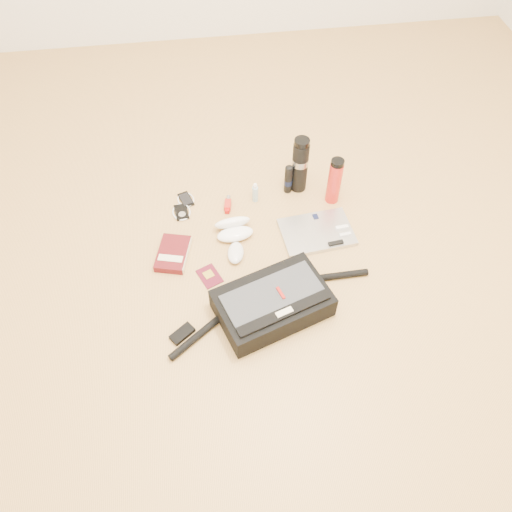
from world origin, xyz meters
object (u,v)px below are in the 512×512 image
at_px(messenger_bag, 272,303).
at_px(thermos_red, 334,181).
at_px(laptop, 317,232).
at_px(book, 173,254).
at_px(thermos_black, 300,165).

height_order(messenger_bag, thermos_red, thermos_red).
xyz_separation_m(laptop, thermos_red, (0.12, 0.21, 0.11)).
height_order(messenger_bag, book, messenger_bag).
height_order(laptop, thermos_red, thermos_red).
bearing_deg(messenger_bag, book, 120.09).
relative_size(thermos_black, thermos_red, 1.20).
relative_size(book, thermos_black, 0.75).
bearing_deg(book, laptop, 18.51).
distance_m(messenger_bag, book, 0.52).
bearing_deg(thermos_black, book, -151.23).
xyz_separation_m(laptop, thermos_black, (-0.03, 0.31, 0.14)).
xyz_separation_m(book, thermos_red, (0.79, 0.24, 0.11)).
relative_size(laptop, thermos_black, 1.15).
bearing_deg(thermos_red, messenger_bag, -123.81).
bearing_deg(laptop, thermos_red, 54.76).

